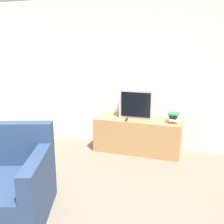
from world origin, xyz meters
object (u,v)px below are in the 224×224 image
Objects in this scene: tv_stand at (138,135)px; book_stack at (173,117)px; remote_on_stand at (126,120)px; television at (138,103)px.

book_stack is at bearing -3.69° from tv_stand.
book_stack is 1.43× the size of remote_on_stand.
book_stack is (0.59, -0.04, 0.37)m from tv_stand.
television reaches higher than tv_stand.
television is at bearing 109.24° from tv_stand.
remote_on_stand is at bearing -114.87° from television.
television is 0.38m from remote_on_stand.
book_stack is at bearing -13.18° from television.
tv_stand is at bearing 44.72° from remote_on_stand.
remote_on_stand is (-0.75, -0.12, -0.07)m from book_stack.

